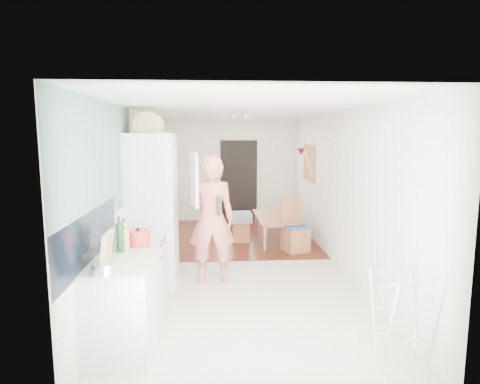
{
  "coord_description": "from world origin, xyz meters",
  "views": [
    {
      "loc": [
        -0.38,
        -6.36,
        2.13
      ],
      "look_at": [
        0.02,
        0.2,
        1.19
      ],
      "focal_mm": 30.0,
      "sensor_mm": 36.0,
      "label": 1
    }
  ],
  "objects": [
    {
      "name": "room_shell",
      "position": [
        0.0,
        0.0,
        1.25
      ],
      "size": [
        3.2,
        7.0,
        2.5
      ],
      "primitive_type": null,
      "color": "white",
      "rests_on": "ground"
    },
    {
      "name": "floor",
      "position": [
        0.0,
        0.0,
        0.0
      ],
      "size": [
        3.2,
        7.0,
        0.01
      ],
      "primitive_type": "cube",
      "color": "beige",
      "rests_on": "ground"
    },
    {
      "name": "wood_floor_overlay",
      "position": [
        0.0,
        1.85,
        0.01
      ],
      "size": [
        3.2,
        3.3,
        0.01
      ],
      "primitive_type": "cube",
      "color": "#5D2010",
      "rests_on": "room_shell"
    },
    {
      "name": "sage_wall_panel",
      "position": [
        -1.59,
        -2.0,
        1.85
      ],
      "size": [
        0.02,
        3.0,
        1.3
      ],
      "primitive_type": "cube",
      "color": "slate",
      "rests_on": "room_shell"
    },
    {
      "name": "tile_splashback",
      "position": [
        -1.59,
        -2.55,
        1.15
      ],
      "size": [
        0.02,
        1.9,
        0.5
      ],
      "primitive_type": "cube",
      "color": "black",
      "rests_on": "room_shell"
    },
    {
      "name": "doorway_recess",
      "position": [
        0.2,
        3.48,
        1.0
      ],
      "size": [
        0.9,
        0.04,
        2.0
      ],
      "primitive_type": "cube",
      "color": "black",
      "rests_on": "room_shell"
    },
    {
      "name": "base_cabinet",
      "position": [
        -1.3,
        -2.55,
        0.43
      ],
      "size": [
        0.6,
        0.9,
        0.86
      ],
      "primitive_type": "cube",
      "color": "silver",
      "rests_on": "room_shell"
    },
    {
      "name": "worktop",
      "position": [
        -1.3,
        -2.55,
        0.89
      ],
      "size": [
        0.62,
        0.92,
        0.06
      ],
      "primitive_type": "cube",
      "color": "beige",
      "rests_on": "room_shell"
    },
    {
      "name": "range_cooker",
      "position": [
        -1.3,
        -1.8,
        0.44
      ],
      "size": [
        0.6,
        0.6,
        0.88
      ],
      "primitive_type": "cube",
      "color": "silver",
      "rests_on": "room_shell"
    },
    {
      "name": "cooker_top",
      "position": [
        -1.3,
        -1.8,
        0.9
      ],
      "size": [
        0.6,
        0.6,
        0.04
      ],
      "primitive_type": "cube",
      "color": "silver",
      "rests_on": "room_shell"
    },
    {
      "name": "fridge_housing",
      "position": [
        -1.27,
        -0.78,
        1.07
      ],
      "size": [
        0.66,
        0.66,
        2.15
      ],
      "primitive_type": "cube",
      "color": "silver",
      "rests_on": "room_shell"
    },
    {
      "name": "fridge_door",
      "position": [
        -0.66,
        -1.08,
        1.55
      ],
      "size": [
        0.14,
        0.56,
        0.7
      ],
      "primitive_type": "cube",
      "rotation": [
        0.0,
        0.0,
        -1.4
      ],
      "color": "silver",
      "rests_on": "room_shell"
    },
    {
      "name": "fridge_interior",
      "position": [
        -0.96,
        -0.78,
        1.55
      ],
      "size": [
        0.02,
        0.52,
        0.66
      ],
      "primitive_type": "cube",
      "color": "white",
      "rests_on": "room_shell"
    },
    {
      "name": "pinboard",
      "position": [
        1.58,
        1.9,
        1.55
      ],
      "size": [
        0.03,
        0.9,
        0.7
      ],
      "primitive_type": "cube",
      "color": "tan",
      "rests_on": "room_shell"
    },
    {
      "name": "pinboard_frame",
      "position": [
        1.57,
        1.9,
        1.55
      ],
      "size": [
        0.0,
        0.94,
        0.74
      ],
      "primitive_type": "cube",
      "color": "#AB6F45",
      "rests_on": "room_shell"
    },
    {
      "name": "wall_sconce",
      "position": [
        1.54,
        2.55,
        1.75
      ],
      "size": [
        0.18,
        0.18,
        0.16
      ],
      "primitive_type": "cone",
      "color": "maroon",
      "rests_on": "room_shell"
    },
    {
      "name": "person",
      "position": [
        -0.44,
        -0.71,
        1.09
      ],
      "size": [
        0.81,
        0.55,
        2.18
      ],
      "primitive_type": "imported",
      "rotation": [
        0.0,
        0.0,
        3.17
      ],
      "color": "#E9736C",
      "rests_on": "floor"
    },
    {
      "name": "dining_table",
      "position": [
        0.87,
        1.41,
        0.22
      ],
      "size": [
        0.73,
        1.28,
        0.45
      ],
      "primitive_type": "imported",
      "rotation": [
        0.0,
        0.0,
        1.59
      ],
      "color": "#AB6F45",
      "rests_on": "floor"
    },
    {
      "name": "dining_chair",
      "position": [
        1.07,
        0.7,
        0.48
      ],
      "size": [
        0.52,
        0.52,
        0.97
      ],
      "primitive_type": null,
      "rotation": [
        0.0,
        0.0,
        0.32
      ],
      "color": "#AB6F45",
      "rests_on": "floor"
    },
    {
      "name": "stool",
      "position": [
        0.12,
        1.44,
        0.21
      ],
      "size": [
        0.33,
        0.33,
        0.43
      ],
      "primitive_type": null,
      "rotation": [
        0.0,
        0.0,
        0.01
      ],
      "color": "#AB6F45",
      "rests_on": "floor"
    },
    {
      "name": "grey_drape",
      "position": [
        0.12,
        1.4,
        0.52
      ],
      "size": [
        0.42,
        0.42,
        0.18
      ],
      "primitive_type": "cube",
      "rotation": [
        0.0,
        0.0,
        0.05
      ],
      "color": "gray",
      "rests_on": "stool"
    },
    {
      "name": "drying_rack",
      "position": [
        1.37,
        -2.89,
        0.43
      ],
      "size": [
        0.52,
        0.48,
        0.85
      ],
      "primitive_type": null,
      "rotation": [
        0.0,
        0.0,
        0.23
      ],
      "color": "silver",
      "rests_on": "floor"
    },
    {
      "name": "bread_bin",
      "position": [
        -1.27,
        -0.8,
        2.25
      ],
      "size": [
        0.45,
        0.43,
        0.21
      ],
      "primitive_type": null,
      "rotation": [
        0.0,
        0.0,
        0.18
      ],
      "color": "tan",
      "rests_on": "fridge_housing"
    },
    {
      "name": "red_casserole",
      "position": [
        -1.25,
        -1.97,
        1.0
      ],
      "size": [
        0.3,
        0.3,
        0.16
      ],
      "primitive_type": "cylinder",
      "rotation": [
        0.0,
        0.0,
        0.13
      ],
      "color": "red",
      "rests_on": "cooker_top"
    },
    {
      "name": "steel_pan",
      "position": [
        -1.37,
        -2.92,
        0.97
      ],
      "size": [
        0.25,
        0.25,
        0.1
      ],
      "primitive_type": "cylinder",
      "rotation": [
        0.0,
        0.0,
        0.32
      ],
      "color": "silver",
      "rests_on": "worktop"
    },
    {
      "name": "held_bottle",
      "position": [
        -0.34,
        -0.88,
        1.16
      ],
      "size": [
        0.06,
        0.06,
        0.28
      ],
      "primitive_type": "cylinder",
      "color": "#1B3A20",
      "rests_on": "person"
    },
    {
      "name": "bottle_a",
      "position": [
        -1.38,
        -2.25,
        1.07
      ],
      "size": [
        0.08,
        0.08,
        0.3
      ],
      "primitive_type": "cylinder",
      "rotation": [
        0.0,
        0.0,
        -0.2
      ],
      "color": "#1B3A20",
      "rests_on": "worktop"
    },
    {
      "name": "bottle_b",
      "position": [
        -1.34,
        -2.19,
        1.06
      ],
      "size": [
        0.07,
        0.07,
        0.27
      ],
      "primitive_type": "cylinder",
      "rotation": [
        0.0,
        0.0,
        -0.16
      ],
      "color": "#1B3A20",
      "rests_on": "worktop"
    },
    {
      "name": "bottle_c",
      "position": [
        -1.46,
        -2.56,
        1.02
      ],
      "size": [
        0.11,
        0.11,
        0.21
      ],
      "primitive_type": "cylinder",
      "rotation": [
        0.0,
        0.0,
        -0.34
      ],
      "color": "beige",
      "rests_on": "worktop"
    },
    {
      "name": "pepper_mill_front",
      "position": [
        -1.32,
        -2.23,
        1.04
      ],
      "size": [
        0.08,
        0.08,
        0.25
      ],
      "primitive_type": "cylinder",
      "rotation": [
        0.0,
        0.0,
        0.28
      ],
      "color": "tan",
      "rests_on": "worktop"
    },
    {
      "name": "pepper_mill_back",
      "position": [
        -1.38,
        -2.02,
        1.02
      ],
      "size": [
        0.07,
        0.07,
        0.21
      ],
      "primitive_type": "cylinder",
      "rotation": [
        0.0,
        0.0,
        0.27
      ],
      "color": "tan",
      "rests_on": "worktop"
    },
    {
      "name": "chopping_boards",
      "position": [
        -1.37,
        -2.78,
        1.09
      ],
      "size": [
        0.12,
        0.26,
        0.35
      ],
      "primitive_type": null,
      "rotation": [
        0.0,
        0.0,
        0.32
      ],
      "color": "tan",
      "rests_on": "worktop"
    }
  ]
}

